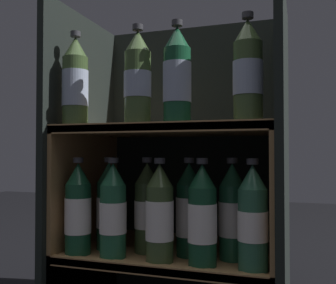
# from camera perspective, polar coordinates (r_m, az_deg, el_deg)

# --- Properties ---
(fridge_back_wall) EXTENTS (0.62, 0.02, 0.89)m
(fridge_back_wall) POSITION_cam_1_polar(r_m,az_deg,el_deg) (1.32, 3.64, -2.62)
(fridge_back_wall) COLOR black
(fridge_back_wall) RESTS_ON ground_plane
(fridge_side_left) EXTENTS (0.02, 0.43, 0.89)m
(fridge_side_left) POSITION_cam_1_polar(r_m,az_deg,el_deg) (1.25, -12.27, -2.66)
(fridge_side_left) COLOR black
(fridge_side_left) RESTS_ON ground_plane
(fridge_side_right) EXTENTS (0.02, 0.43, 0.89)m
(fridge_side_right) POSITION_cam_1_polar(r_m,az_deg,el_deg) (1.07, 16.36, -2.83)
(fridge_side_right) COLOR black
(fridge_side_right) RESTS_ON ground_plane
(shelf_lower) EXTENTS (0.58, 0.39, 0.20)m
(shelf_lower) POSITION_cam_1_polar(r_m,az_deg,el_deg) (1.16, 0.79, -17.02)
(shelf_lower) COLOR #9E7547
(shelf_lower) RESTS_ON ground_plane
(shelf_upper) EXTENTS (0.58, 0.39, 0.55)m
(shelf_upper) POSITION_cam_1_polar(r_m,az_deg,el_deg) (1.12, 0.85, -5.70)
(shelf_upper) COLOR #9E7547
(shelf_upper) RESTS_ON ground_plane
(bottle_upper_front_0) EXTENTS (0.07, 0.07, 0.26)m
(bottle_upper_front_0) POSITION_cam_1_polar(r_m,az_deg,el_deg) (1.10, -13.32, 8.22)
(bottle_upper_front_0) COLOR #384C28
(bottle_upper_front_0) RESTS_ON shelf_upper
(bottle_upper_front_1) EXTENTS (0.07, 0.07, 0.26)m
(bottle_upper_front_1) POSITION_cam_1_polar(r_m,az_deg,el_deg) (1.02, -4.44, 9.05)
(bottle_upper_front_1) COLOR #384C28
(bottle_upper_front_1) RESTS_ON shelf_upper
(bottle_upper_front_2) EXTENTS (0.07, 0.07, 0.26)m
(bottle_upper_front_2) POSITION_cam_1_polar(r_m,az_deg,el_deg) (0.98, 1.33, 9.35)
(bottle_upper_front_2) COLOR #144228
(bottle_upper_front_2) RESTS_ON shelf_upper
(bottle_upper_front_3) EXTENTS (0.07, 0.07, 0.26)m
(bottle_upper_front_3) POSITION_cam_1_polar(r_m,az_deg,el_deg) (0.95, 11.52, 9.84)
(bottle_upper_front_3) COLOR #384C28
(bottle_upper_front_3) RESTS_ON shelf_upper
(bottle_lower_front_0) EXTENTS (0.07, 0.07, 0.26)m
(bottle_lower_front_0) POSITION_cam_1_polar(r_m,az_deg,el_deg) (1.09, -12.93, -9.68)
(bottle_lower_front_0) COLOR #144228
(bottle_lower_front_0) RESTS_ON shelf_lower
(bottle_lower_front_1) EXTENTS (0.07, 0.07, 0.26)m
(bottle_lower_front_1) POSITION_cam_1_polar(r_m,az_deg,el_deg) (1.04, -7.99, -10.06)
(bottle_lower_front_1) COLOR #1E5638
(bottle_lower_front_1) RESTS_ON shelf_lower
(bottle_lower_front_2) EXTENTS (0.07, 0.07, 0.26)m
(bottle_lower_front_2) POSITION_cam_1_polar(r_m,az_deg,el_deg) (0.99, -1.22, -10.55)
(bottle_lower_front_2) COLOR #384C28
(bottle_lower_front_2) RESTS_ON shelf_lower
(bottle_lower_front_3) EXTENTS (0.07, 0.07, 0.26)m
(bottle_lower_front_3) POSITION_cam_1_polar(r_m,az_deg,el_deg) (0.96, 5.00, -10.83)
(bottle_lower_front_3) COLOR #144228
(bottle_lower_front_3) RESTS_ON shelf_lower
(bottle_lower_front_4) EXTENTS (0.07, 0.07, 0.26)m
(bottle_lower_front_4) POSITION_cam_1_polar(r_m,az_deg,el_deg) (0.94, 12.21, -10.94)
(bottle_lower_front_4) COLOR #285B42
(bottle_lower_front_4) RESTS_ON shelf_lower
(bottle_lower_back_0) EXTENTS (0.07, 0.07, 0.26)m
(bottle_lower_back_0) POSITION_cam_1_polar(r_m,az_deg,el_deg) (1.14, -8.58, -9.37)
(bottle_lower_back_0) COLOR #1E5638
(bottle_lower_back_0) RESTS_ON shelf_lower
(bottle_lower_back_1) EXTENTS (0.07, 0.07, 0.26)m
(bottle_lower_back_1) POSITION_cam_1_polar(r_m,az_deg,el_deg) (1.09, -3.05, -9.70)
(bottle_lower_back_1) COLOR #384C28
(bottle_lower_back_1) RESTS_ON shelf_lower
(bottle_lower_back_2) EXTENTS (0.07, 0.07, 0.26)m
(bottle_lower_back_2) POSITION_cam_1_polar(r_m,az_deg,el_deg) (1.05, 3.08, -10.06)
(bottle_lower_back_2) COLOR #144228
(bottle_lower_back_2) RESTS_ON shelf_lower
(bottle_lower_back_3) EXTENTS (0.07, 0.07, 0.26)m
(bottle_lower_back_3) POSITION_cam_1_polar(r_m,az_deg,el_deg) (1.03, 9.32, -10.21)
(bottle_lower_back_3) COLOR #1E5638
(bottle_lower_back_3) RESTS_ON shelf_lower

